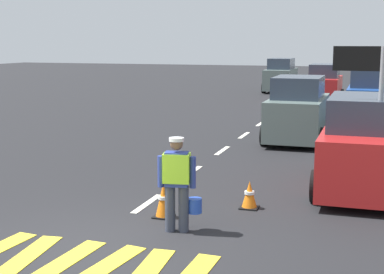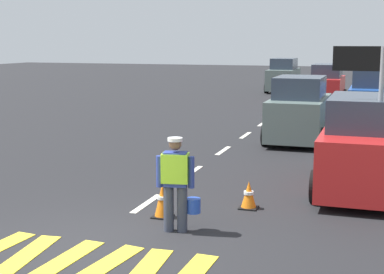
{
  "view_description": "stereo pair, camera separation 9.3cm",
  "coord_description": "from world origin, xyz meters",
  "px_view_note": "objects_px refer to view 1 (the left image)",
  "views": [
    {
      "loc": [
        4.34,
        -7.74,
        3.3
      ],
      "look_at": [
        0.34,
        4.63,
        1.1
      ],
      "focal_mm": 53.17,
      "sensor_mm": 36.0,
      "label": 1
    },
    {
      "loc": [
        4.43,
        -7.71,
        3.3
      ],
      "look_at": [
        0.34,
        4.63,
        1.1
      ],
      "focal_mm": 53.17,
      "sensor_mm": 36.0,
      "label": 2
    }
  ],
  "objects_px": {
    "car_oncoming_third": "(281,76)",
    "car_parked_far": "(369,98)",
    "road_worker": "(178,180)",
    "car_outgoing_far": "(324,85)",
    "car_outgoing_ahead": "(298,111)",
    "lane_direction_sign": "(369,86)",
    "car_parked_curbside": "(365,147)",
    "traffic_cone_far": "(164,200)",
    "traffic_cone_near": "(249,195)"
  },
  "relations": [
    {
      "from": "car_oncoming_third",
      "to": "car_outgoing_ahead",
      "type": "height_order",
      "value": "car_oncoming_third"
    },
    {
      "from": "car_oncoming_third",
      "to": "traffic_cone_near",
      "type": "bearing_deg",
      "value": -82.14
    },
    {
      "from": "car_parked_curbside",
      "to": "road_worker",
      "type": "bearing_deg",
      "value": -127.51
    },
    {
      "from": "lane_direction_sign",
      "to": "car_parked_curbside",
      "type": "distance_m",
      "value": 1.67
    },
    {
      "from": "road_worker",
      "to": "car_outgoing_far",
      "type": "xyz_separation_m",
      "value": [
        0.58,
        21.97,
        0.04
      ]
    },
    {
      "from": "lane_direction_sign",
      "to": "car_oncoming_third",
      "type": "xyz_separation_m",
      "value": [
        -5.84,
        25.31,
        -1.39
      ]
    },
    {
      "from": "car_outgoing_ahead",
      "to": "lane_direction_sign",
      "type": "bearing_deg",
      "value": -71.37
    },
    {
      "from": "car_parked_far",
      "to": "car_oncoming_third",
      "type": "bearing_deg",
      "value": 113.64
    },
    {
      "from": "car_outgoing_far",
      "to": "car_oncoming_third",
      "type": "bearing_deg",
      "value": 117.68
    },
    {
      "from": "car_parked_far",
      "to": "car_parked_curbside",
      "type": "height_order",
      "value": "car_parked_far"
    },
    {
      "from": "car_outgoing_far",
      "to": "traffic_cone_near",
      "type": "bearing_deg",
      "value": -89.11
    },
    {
      "from": "car_parked_far",
      "to": "car_parked_curbside",
      "type": "relative_size",
      "value": 0.98
    },
    {
      "from": "traffic_cone_far",
      "to": "car_oncoming_third",
      "type": "distance_m",
      "value": 27.8
    },
    {
      "from": "car_oncoming_third",
      "to": "car_outgoing_far",
      "type": "distance_m",
      "value": 7.23
    },
    {
      "from": "car_outgoing_ahead",
      "to": "traffic_cone_far",
      "type": "bearing_deg",
      "value": -98.13
    },
    {
      "from": "traffic_cone_far",
      "to": "car_oncoming_third",
      "type": "height_order",
      "value": "car_oncoming_third"
    },
    {
      "from": "lane_direction_sign",
      "to": "car_outgoing_ahead",
      "type": "height_order",
      "value": "lane_direction_sign"
    },
    {
      "from": "traffic_cone_near",
      "to": "car_outgoing_ahead",
      "type": "relative_size",
      "value": 0.14
    },
    {
      "from": "lane_direction_sign",
      "to": "car_oncoming_third",
      "type": "height_order",
      "value": "lane_direction_sign"
    },
    {
      "from": "traffic_cone_near",
      "to": "lane_direction_sign",
      "type": "bearing_deg",
      "value": 31.27
    },
    {
      "from": "traffic_cone_near",
      "to": "car_parked_curbside",
      "type": "xyz_separation_m",
      "value": [
        2.13,
        2.18,
        0.71
      ]
    },
    {
      "from": "lane_direction_sign",
      "to": "car_oncoming_third",
      "type": "bearing_deg",
      "value": 102.99
    },
    {
      "from": "car_oncoming_third",
      "to": "car_parked_far",
      "type": "bearing_deg",
      "value": -66.36
    },
    {
      "from": "lane_direction_sign",
      "to": "road_worker",
      "type": "bearing_deg",
      "value": -134.89
    },
    {
      "from": "car_oncoming_third",
      "to": "car_parked_far",
      "type": "distance_m",
      "value": 14.33
    },
    {
      "from": "car_parked_curbside",
      "to": "car_outgoing_ahead",
      "type": "relative_size",
      "value": 1.11
    },
    {
      "from": "traffic_cone_near",
      "to": "car_oncoming_third",
      "type": "distance_m",
      "value": 26.88
    },
    {
      "from": "road_worker",
      "to": "car_outgoing_far",
      "type": "relative_size",
      "value": 0.38
    },
    {
      "from": "lane_direction_sign",
      "to": "traffic_cone_near",
      "type": "xyz_separation_m",
      "value": [
        -2.16,
        -1.31,
        -2.13
      ]
    },
    {
      "from": "lane_direction_sign",
      "to": "car_outgoing_ahead",
      "type": "xyz_separation_m",
      "value": [
        -2.28,
        6.76,
        -1.41
      ]
    },
    {
      "from": "car_parked_far",
      "to": "car_parked_curbside",
      "type": "distance_m",
      "value": 11.31
    },
    {
      "from": "traffic_cone_far",
      "to": "car_parked_far",
      "type": "height_order",
      "value": "car_parked_far"
    },
    {
      "from": "traffic_cone_near",
      "to": "traffic_cone_far",
      "type": "relative_size",
      "value": 0.83
    },
    {
      "from": "car_oncoming_third",
      "to": "car_parked_curbside",
      "type": "height_order",
      "value": "car_oncoming_third"
    },
    {
      "from": "car_parked_far",
      "to": "lane_direction_sign",
      "type": "bearing_deg",
      "value": -89.58
    },
    {
      "from": "traffic_cone_near",
      "to": "car_parked_curbside",
      "type": "relative_size",
      "value": 0.13
    },
    {
      "from": "traffic_cone_far",
      "to": "car_parked_far",
      "type": "xyz_separation_m",
      "value": [
        3.49,
        14.57,
        0.68
      ]
    },
    {
      "from": "car_outgoing_ahead",
      "to": "traffic_cone_near",
      "type": "bearing_deg",
      "value": -89.17
    },
    {
      "from": "lane_direction_sign",
      "to": "car_parked_curbside",
      "type": "height_order",
      "value": "lane_direction_sign"
    },
    {
      "from": "car_outgoing_ahead",
      "to": "car_oncoming_third",
      "type": "bearing_deg",
      "value": 100.86
    },
    {
      "from": "car_parked_curbside",
      "to": "car_outgoing_ahead",
      "type": "xyz_separation_m",
      "value": [
        -2.25,
        5.89,
        0.02
      ]
    },
    {
      "from": "traffic_cone_far",
      "to": "car_parked_curbside",
      "type": "height_order",
      "value": "car_parked_curbside"
    },
    {
      "from": "car_oncoming_third",
      "to": "car_parked_far",
      "type": "xyz_separation_m",
      "value": [
        5.75,
        -13.13,
        -0.0
      ]
    },
    {
      "from": "car_outgoing_ahead",
      "to": "car_parked_far",
      "type": "bearing_deg",
      "value": 68.02
    },
    {
      "from": "car_oncoming_third",
      "to": "traffic_cone_far",
      "type": "bearing_deg",
      "value": -85.35
    },
    {
      "from": "car_outgoing_far",
      "to": "car_parked_far",
      "type": "height_order",
      "value": "car_parked_far"
    },
    {
      "from": "road_worker",
      "to": "car_outgoing_far",
      "type": "bearing_deg",
      "value": 88.5
    },
    {
      "from": "car_outgoing_far",
      "to": "car_outgoing_ahead",
      "type": "xyz_separation_m",
      "value": [
        0.2,
        -12.14,
        0.03
      ]
    },
    {
      "from": "traffic_cone_far",
      "to": "car_outgoing_far",
      "type": "bearing_deg",
      "value": 87.02
    },
    {
      "from": "road_worker",
      "to": "traffic_cone_near",
      "type": "xyz_separation_m",
      "value": [
        0.89,
        1.75,
        -0.66
      ]
    }
  ]
}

